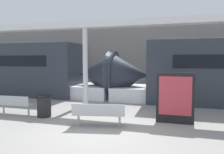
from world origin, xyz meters
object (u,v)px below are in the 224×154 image
object	(u,v)px
poster_board	(175,98)
support_column_near	(85,67)
bench_far	(14,103)
bench_near	(99,113)
trash_bin	(44,106)

from	to	relation	value
poster_board	support_column_near	xyz separation A→B (m)	(-4.10, 1.99, 0.94)
bench_far	support_column_near	bearing A→B (deg)	49.57
support_column_near	bench_far	bearing A→B (deg)	-128.76
bench_near	bench_far	xyz separation A→B (m)	(-3.72, 0.56, -0.00)
support_column_near	poster_board	bearing A→B (deg)	-25.87
trash_bin	support_column_near	distance (m)	2.88
bench_far	poster_board	size ratio (longest dim) A/B	0.84
bench_near	support_column_near	bearing A→B (deg)	108.80
bench_near	poster_board	bearing A→B (deg)	13.04
bench_far	trash_bin	world-z (taller)	trash_bin
bench_far	trash_bin	bearing A→B (deg)	0.68
bench_near	trash_bin	distance (m)	2.49
bench_near	support_column_near	world-z (taller)	support_column_near
support_column_near	bench_near	bearing A→B (deg)	-60.39
bench_far	trash_bin	xyz separation A→B (m)	(1.30, 0.05, -0.05)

